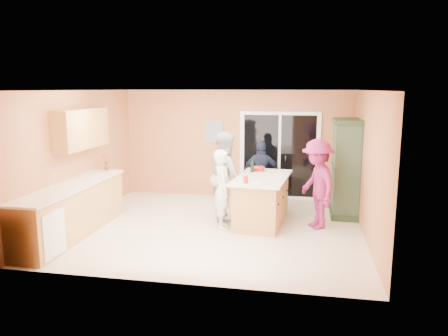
% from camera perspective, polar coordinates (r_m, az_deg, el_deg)
% --- Properties ---
extents(floor, '(5.50, 5.50, 0.00)m').
position_cam_1_polar(floor, '(8.47, -1.13, -7.76)').
color(floor, '#F1E0D0').
rests_on(floor, ground).
extents(ceiling, '(5.50, 5.00, 0.10)m').
position_cam_1_polar(ceiling, '(8.05, -1.20, 10.11)').
color(ceiling, white).
rests_on(ceiling, wall_back).
extents(wall_back, '(5.50, 0.10, 2.60)m').
position_cam_1_polar(wall_back, '(10.60, 1.60, 3.12)').
color(wall_back, '#EF9862').
rests_on(wall_back, ground).
extents(wall_front, '(5.50, 0.10, 2.60)m').
position_cam_1_polar(wall_front, '(5.79, -6.23, -3.04)').
color(wall_front, '#EF9862').
rests_on(wall_front, ground).
extents(wall_left, '(0.10, 5.00, 2.60)m').
position_cam_1_polar(wall_left, '(9.13, -18.33, 1.42)').
color(wall_left, '#EF9862').
rests_on(wall_left, ground).
extents(wall_right, '(0.10, 5.00, 2.60)m').
position_cam_1_polar(wall_right, '(8.07, 18.32, 0.31)').
color(wall_right, '#EF9862').
rests_on(wall_right, ground).
extents(left_cabinet_run, '(0.65, 3.05, 1.24)m').
position_cam_1_polar(left_cabinet_run, '(8.26, -19.66, -5.52)').
color(left_cabinet_run, tan).
rests_on(left_cabinet_run, floor).
extents(upper_cabinets, '(0.35, 1.60, 0.75)m').
position_cam_1_polar(upper_cabinets, '(8.80, -18.17, 4.89)').
color(upper_cabinets, tan).
rests_on(upper_cabinets, wall_left).
extents(sliding_door, '(1.90, 0.07, 2.10)m').
position_cam_1_polar(sliding_door, '(10.49, 7.24, 1.58)').
color(sliding_door, white).
rests_on(sliding_door, floor).
extents(framed_picture, '(0.46, 0.04, 0.56)m').
position_cam_1_polar(framed_picture, '(10.64, -1.35, 4.78)').
color(framed_picture, tan).
rests_on(framed_picture, wall_back).
extents(kitchen_island, '(1.14, 1.87, 0.94)m').
position_cam_1_polar(kitchen_island, '(8.65, 4.93, -4.38)').
color(kitchen_island, tan).
rests_on(kitchen_island, floor).
extents(green_hutch, '(0.58, 1.10, 2.02)m').
position_cam_1_polar(green_hutch, '(9.41, 15.59, -0.13)').
color(green_hutch, '#233924').
rests_on(green_hutch, floor).
extents(woman_white, '(0.49, 0.62, 1.51)m').
position_cam_1_polar(woman_white, '(8.26, -0.17, -2.78)').
color(woman_white, white).
rests_on(woman_white, floor).
extents(woman_grey, '(0.92, 1.04, 1.79)m').
position_cam_1_polar(woman_grey, '(8.82, 0.29, -1.02)').
color(woman_grey, '#AAAAAC').
rests_on(woman_grey, floor).
extents(woman_navy, '(0.92, 0.46, 1.51)m').
position_cam_1_polar(woman_navy, '(9.70, 4.91, -0.86)').
color(woman_navy, '#1A1E39').
rests_on(woman_navy, floor).
extents(woman_magenta, '(1.02, 1.26, 1.71)m').
position_cam_1_polar(woman_magenta, '(8.43, 12.07, -2.07)').
color(woman_magenta, '#901F59').
rests_on(woman_magenta, floor).
extents(serving_bowl, '(0.31, 0.31, 0.07)m').
position_cam_1_polar(serving_bowl, '(9.17, 4.43, -0.09)').
color(serving_bowl, '#B01313').
rests_on(serving_bowl, kitchen_island).
extents(tulip_vase, '(0.19, 0.14, 0.35)m').
position_cam_1_polar(tulip_vase, '(9.48, -15.15, 0.77)').
color(tulip_vase, red).
rests_on(tulip_vase, left_cabinet_run).
extents(tumbler_near, '(0.10, 0.10, 0.12)m').
position_cam_1_polar(tumbler_near, '(7.92, 2.86, -1.54)').
color(tumbler_near, '#B01313').
rests_on(tumbler_near, kitchen_island).
extents(tumbler_far, '(0.09, 0.09, 0.12)m').
position_cam_1_polar(tumbler_far, '(9.05, 4.81, -0.08)').
color(tumbler_far, '#B01313').
rests_on(tumbler_far, kitchen_island).
extents(wine_bottle, '(0.07, 0.07, 0.32)m').
position_cam_1_polar(wine_bottle, '(8.97, 3.69, 0.25)').
color(wine_bottle, black).
rests_on(wine_bottle, kitchen_island).
extents(white_plate, '(0.24, 0.24, 0.01)m').
position_cam_1_polar(white_plate, '(7.98, 4.17, -1.88)').
color(white_plate, white).
rests_on(white_plate, kitchen_island).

